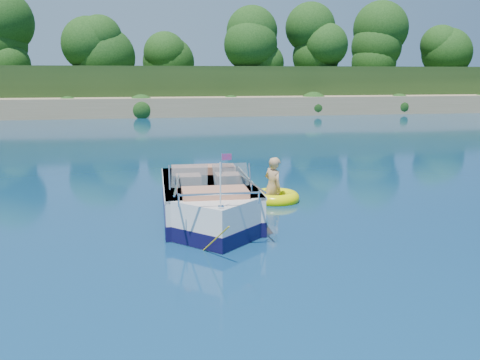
# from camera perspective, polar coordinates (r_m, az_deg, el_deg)

# --- Properties ---
(ground) EXTENTS (160.00, 160.00, 0.00)m
(ground) POSITION_cam_1_polar(r_m,az_deg,el_deg) (8.43, -7.68, -11.93)
(ground) COLOR #092342
(ground) RESTS_ON ground
(shoreline) EXTENTS (170.00, 59.00, 6.00)m
(shoreline) POSITION_cam_1_polar(r_m,az_deg,el_deg) (71.56, -11.08, 9.12)
(shoreline) COLOR #8D7752
(shoreline) RESTS_ON ground
(treeline) EXTENTS (150.00, 7.12, 8.19)m
(treeline) POSITION_cam_1_polar(r_m,az_deg,el_deg) (48.82, -11.04, 13.63)
(treeline) COLOR #311B10
(treeline) RESTS_ON ground
(motorboat) EXTENTS (2.22, 5.80, 1.93)m
(motorboat) POSITION_cam_1_polar(r_m,az_deg,el_deg) (12.28, -3.31, -2.60)
(motorboat) COLOR white
(motorboat) RESTS_ON ground
(tow_tube) EXTENTS (1.47, 1.47, 0.35)m
(tow_tube) POSITION_cam_1_polar(r_m,az_deg,el_deg) (14.21, 3.74, -1.88)
(tow_tube) COLOR #FFFE00
(tow_tube) RESTS_ON ground
(boy) EXTENTS (0.77, 0.98, 1.75)m
(boy) POSITION_cam_1_polar(r_m,az_deg,el_deg) (14.24, 3.40, -2.22)
(boy) COLOR tan
(boy) RESTS_ON ground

